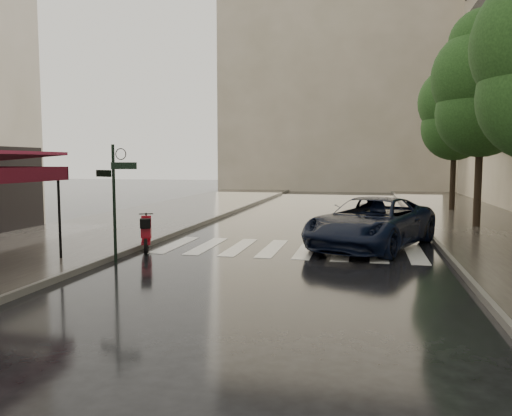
% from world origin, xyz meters
% --- Properties ---
extents(ground, '(120.00, 120.00, 0.00)m').
position_xyz_m(ground, '(0.00, 0.00, 0.00)').
color(ground, black).
rests_on(ground, ground).
extents(sidewalk_near, '(6.00, 60.00, 0.12)m').
position_xyz_m(sidewalk_near, '(-4.50, 12.00, 0.06)').
color(sidewalk_near, '#38332D').
rests_on(sidewalk_near, ground).
extents(sidewalk_far, '(5.50, 60.00, 0.12)m').
position_xyz_m(sidewalk_far, '(10.25, 12.00, 0.06)').
color(sidewalk_far, '#38332D').
rests_on(sidewalk_far, ground).
extents(curb_near, '(0.12, 60.00, 0.16)m').
position_xyz_m(curb_near, '(-1.45, 12.00, 0.07)').
color(curb_near, '#595651').
rests_on(curb_near, ground).
extents(curb_far, '(0.12, 60.00, 0.16)m').
position_xyz_m(curb_far, '(7.45, 12.00, 0.07)').
color(curb_far, '#595651').
rests_on(curb_far, ground).
extents(crosswalk, '(7.85, 3.20, 0.01)m').
position_xyz_m(crosswalk, '(2.98, 6.00, 0.01)').
color(crosswalk, silver).
rests_on(crosswalk, ground).
extents(signpost, '(1.17, 0.29, 3.10)m').
position_xyz_m(signpost, '(-1.19, 3.00, 1.83)').
color(signpost, black).
rests_on(signpost, ground).
extents(backdrop_building, '(22.00, 6.00, 20.00)m').
position_xyz_m(backdrop_building, '(3.00, 38.00, 10.00)').
color(backdrop_building, tan).
rests_on(backdrop_building, ground).
extents(tree_mid, '(3.80, 3.80, 8.34)m').
position_xyz_m(tree_mid, '(9.50, 12.00, 5.59)').
color(tree_mid, black).
rests_on(tree_mid, sidewalk_far).
extents(tree_far, '(3.80, 3.80, 8.16)m').
position_xyz_m(tree_far, '(9.70, 19.00, 5.46)').
color(tree_far, black).
rests_on(tree_far, sidewalk_far).
extents(scooter, '(0.83, 1.52, 1.06)m').
position_xyz_m(scooter, '(-1.17, 4.81, 0.49)').
color(scooter, black).
rests_on(scooter, ground).
extents(parked_car, '(4.52, 6.16, 1.56)m').
position_xyz_m(parked_car, '(5.41, 6.83, 0.78)').
color(parked_car, black).
rests_on(parked_car, ground).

